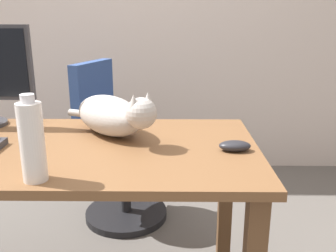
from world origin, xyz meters
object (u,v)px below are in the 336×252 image
object	(u,v)px
office_chair	(117,154)
water_bottle	(32,141)
cat	(112,115)
computer_mouse	(235,146)

from	to	relation	value
office_chair	water_bottle	size ratio (longest dim) A/B	3.70
office_chair	water_bottle	world-z (taller)	water_bottle
office_chair	cat	size ratio (longest dim) A/B	1.90
cat	water_bottle	distance (m)	0.45
cat	computer_mouse	distance (m)	0.48
office_chair	computer_mouse	size ratio (longest dim) A/B	8.35
water_bottle	office_chair	bearing A→B (deg)	86.49
cat	office_chair	bearing A→B (deg)	98.18
office_chair	computer_mouse	bearing A→B (deg)	-56.20
computer_mouse	water_bottle	distance (m)	0.66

